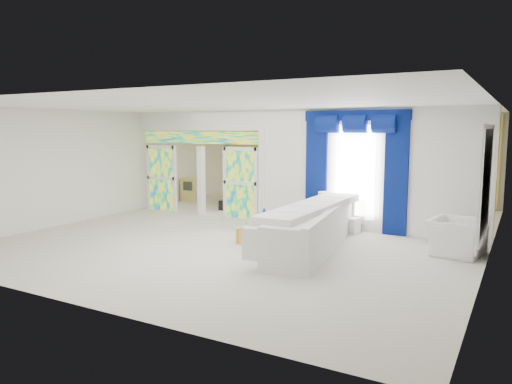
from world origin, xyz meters
The scene contains 22 objects.
floor centered at (0.00, 0.00, 0.00)m, with size 12.00×12.00×0.00m, color #B7AF9E.
dividing_wall centered at (2.15, 1.00, 1.50)m, with size 5.70×0.18×3.00m, color white.
dividing_header centered at (-2.85, 1.00, 2.73)m, with size 4.30×0.18×0.55m, color white.
stained_panel_left centered at (-4.28, 1.00, 1.00)m, with size 0.95×0.04×2.00m, color #994C3F.
stained_panel_right centered at (-1.42, 1.00, 1.00)m, with size 0.95×0.04×2.00m, color #994C3F.
stained_transom centered at (-2.85, 1.00, 2.25)m, with size 4.00×0.05×0.35m, color #994C3F.
window_pane centered at (1.90, 0.90, 1.45)m, with size 1.00×0.02×2.30m, color white.
blue_drape_left centered at (0.90, 0.87, 1.40)m, with size 0.55×0.10×2.80m, color #030748.
blue_drape_right centered at (2.90, 0.87, 1.40)m, with size 0.55×0.10×2.80m, color #030748.
blue_pelmet centered at (1.90, 0.87, 2.82)m, with size 2.60×0.12×0.25m, color #030748.
wall_mirror centered at (4.94, -1.00, 1.55)m, with size 0.04×2.70×1.90m, color white.
gold_curtains centered at (0.00, 5.90, 1.50)m, with size 9.70×0.12×2.90m, color gold.
white_sofa centered at (1.71, -1.21, 0.41)m, with size 0.92×4.32×0.82m, color white.
coffee_table centered at (0.36, -0.91, 0.19)m, with size 0.56×1.67×0.37m, color gold.
console_table centered at (1.55, 0.62, 0.19)m, with size 1.12×0.36×0.37m, color white.
table_lamp centered at (1.25, 0.62, 0.66)m, with size 0.36×0.36×0.58m, color white.
armchair centered at (4.40, -0.32, 0.36)m, with size 1.10×0.96×0.71m, color white.
grand_piano centered at (-2.28, 3.63, 0.50)m, with size 1.52×1.99×1.01m, color black.
piano_bench centered at (-2.28, 2.03, 0.15)m, with size 0.91×0.35×0.30m, color black.
tv_console centered at (-4.66, 2.99, 0.40)m, with size 0.55×0.50×0.80m, color #A28A51.
chandelier centered at (-2.30, 3.40, 2.65)m, with size 0.60×0.60×0.60m, color gold.
decanters centered at (0.38, -0.86, 0.48)m, with size 0.20×1.08×0.28m.
Camera 1 is at (5.52, -10.55, 2.49)m, focal length 33.95 mm.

